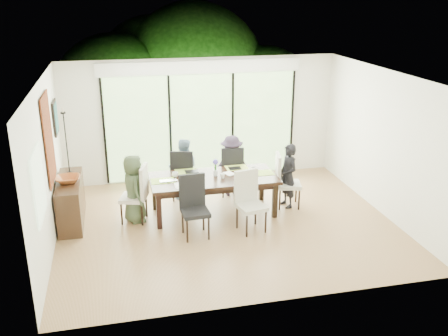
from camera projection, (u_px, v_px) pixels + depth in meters
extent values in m
cube|color=brown|center=(227.00, 224.00, 9.14)|extent=(6.00, 5.00, 0.01)
cube|color=white|center=(227.00, 76.00, 8.23)|extent=(6.00, 5.00, 0.01)
cube|color=silver|center=(201.00, 119.00, 10.99)|extent=(6.00, 0.02, 2.70)
cube|color=white|center=(272.00, 213.00, 6.38)|extent=(6.00, 0.02, 2.70)
cube|color=silver|center=(46.00, 167.00, 8.06)|extent=(0.02, 5.00, 2.70)
cube|color=white|center=(384.00, 143.00, 9.31)|extent=(0.02, 5.00, 2.70)
cube|color=#598C3F|center=(202.00, 126.00, 11.00)|extent=(4.20, 0.02, 2.30)
cube|color=white|center=(201.00, 67.00, 10.56)|extent=(4.40, 0.06, 0.28)
cube|color=black|center=(104.00, 132.00, 10.56)|extent=(0.05, 0.04, 2.30)
cube|color=black|center=(170.00, 128.00, 10.85)|extent=(0.05, 0.04, 2.30)
cube|color=black|center=(233.00, 125.00, 11.14)|extent=(0.05, 0.04, 2.30)
cube|color=black|center=(292.00, 121.00, 11.43)|extent=(0.05, 0.04, 2.30)
cube|color=#8CAD7F|center=(39.00, 184.00, 6.91)|extent=(0.02, 0.90, 1.00)
cube|color=brown|center=(196.00, 166.00, 12.28)|extent=(6.00, 1.80, 0.10)
cube|color=#513C22|center=(190.00, 134.00, 12.81)|extent=(6.00, 0.08, 0.06)
sphere|color=#14380F|center=(115.00, 95.00, 13.05)|extent=(3.20, 3.20, 3.20)
sphere|color=#14380F|center=(194.00, 75.00, 13.94)|extent=(4.00, 4.00, 4.00)
sphere|color=#14380F|center=(264.00, 97.00, 13.76)|extent=(2.80, 2.80, 2.80)
sphere|color=#14380F|center=(156.00, 79.00, 14.44)|extent=(3.60, 3.60, 3.60)
cube|color=black|center=(213.00, 178.00, 9.35)|extent=(2.37, 1.09, 0.06)
cube|color=black|center=(214.00, 183.00, 9.38)|extent=(2.17, 0.89, 0.10)
cube|color=black|center=(159.00, 211.00, 8.85)|extent=(0.09, 0.09, 0.68)
cube|color=black|center=(275.00, 200.00, 9.30)|extent=(0.09, 0.09, 0.68)
cube|color=black|center=(155.00, 193.00, 9.64)|extent=(0.09, 0.09, 0.68)
cube|color=black|center=(262.00, 184.00, 10.09)|extent=(0.09, 0.09, 0.68)
imported|color=#3F5035|center=(134.00, 189.00, 9.06)|extent=(0.45, 0.64, 1.27)
imported|color=black|center=(288.00, 176.00, 9.68)|extent=(0.49, 0.66, 1.27)
imported|color=#7A99B1|center=(183.00, 169.00, 10.04)|extent=(0.64, 0.46, 1.27)
imported|color=#2B2131|center=(232.00, 166.00, 10.25)|extent=(0.62, 0.41, 1.27)
cube|color=#96BB42|center=(163.00, 181.00, 9.14)|extent=(0.43, 0.32, 0.01)
cube|color=#8FAF3E|center=(262.00, 173.00, 9.54)|extent=(0.43, 0.32, 0.01)
cube|color=olive|center=(186.00, 171.00, 9.61)|extent=(0.43, 0.32, 0.01)
cube|color=#B2C646|center=(237.00, 168.00, 9.82)|extent=(0.43, 0.32, 0.01)
cube|color=white|center=(187.00, 185.00, 8.95)|extent=(0.43, 0.32, 0.01)
cube|color=black|center=(192.00, 171.00, 9.58)|extent=(0.26, 0.18, 0.01)
cube|color=black|center=(235.00, 168.00, 9.76)|extent=(0.24, 0.17, 0.01)
cube|color=white|center=(250.00, 175.00, 9.44)|extent=(0.30, 0.22, 0.00)
cube|color=white|center=(187.00, 184.00, 8.94)|extent=(0.26, 0.26, 0.02)
cube|color=orange|center=(187.00, 183.00, 8.94)|extent=(0.20, 0.20, 0.01)
cylinder|color=silver|center=(216.00, 173.00, 9.37)|extent=(0.08, 0.08, 0.12)
cylinder|color=#337226|center=(215.00, 167.00, 9.33)|extent=(0.04, 0.04, 0.16)
sphere|color=#6655D4|center=(215.00, 162.00, 9.30)|extent=(0.11, 0.11, 0.11)
imported|color=silver|center=(169.00, 182.00, 9.07)|extent=(0.33, 0.22, 0.03)
imported|color=white|center=(175.00, 175.00, 9.31)|extent=(0.14, 0.14, 0.09)
imported|color=white|center=(222.00, 176.00, 9.26)|extent=(0.14, 0.14, 0.09)
imported|color=white|center=(253.00, 170.00, 9.58)|extent=(0.14, 0.14, 0.09)
imported|color=white|center=(226.00, 174.00, 9.43)|extent=(0.23, 0.26, 0.02)
cube|color=black|center=(71.00, 201.00, 9.09)|extent=(0.41, 1.46, 0.82)
imported|color=#954B20|center=(68.00, 179.00, 8.85)|extent=(0.43, 0.43, 0.11)
cylinder|color=black|center=(70.00, 173.00, 9.27)|extent=(0.09, 0.09, 0.04)
cylinder|color=black|center=(66.00, 143.00, 9.08)|extent=(0.02, 0.02, 1.14)
cylinder|color=black|center=(63.00, 113.00, 8.89)|extent=(0.09, 0.09, 0.03)
cylinder|color=silver|center=(63.00, 110.00, 8.87)|extent=(0.03, 0.03, 0.09)
cube|color=maroon|center=(49.00, 139.00, 8.32)|extent=(0.02, 1.00, 1.50)
cube|color=black|center=(55.00, 118.00, 9.49)|extent=(0.03, 0.55, 0.65)
cube|color=#17494A|center=(56.00, 118.00, 9.50)|extent=(0.01, 0.45, 0.55)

